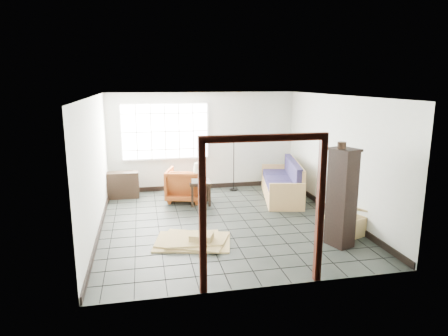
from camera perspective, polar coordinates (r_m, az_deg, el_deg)
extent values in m
plane|color=black|center=(8.42, -0.05, -7.72)|extent=(5.50, 5.50, 0.00)
cube|color=silver|center=(10.73, -3.03, 3.82)|extent=(5.00, 0.02, 2.60)
cube|color=silver|center=(5.48, 5.81, -4.59)|extent=(5.00, 0.02, 2.60)
cube|color=silver|center=(7.96, -17.97, 0.21)|extent=(0.02, 5.50, 2.60)
cube|color=silver|center=(8.91, 15.91, 1.59)|extent=(0.02, 5.50, 2.60)
cube|color=white|center=(7.91, -0.05, 10.25)|extent=(5.00, 5.50, 0.02)
cube|color=black|center=(10.97, -2.94, -2.62)|extent=(4.95, 0.03, 0.12)
cube|color=black|center=(8.29, -17.26, -8.19)|extent=(0.03, 5.45, 0.12)
cube|color=black|center=(9.20, 15.34, -6.02)|extent=(0.03, 5.45, 0.12)
cube|color=silver|center=(10.55, -8.42, 5.20)|extent=(2.32, 0.06, 1.52)
cube|color=white|center=(10.51, -8.40, 5.17)|extent=(2.20, 0.02, 1.40)
cube|color=#3D160D|center=(5.42, -3.08, -7.51)|extent=(0.10, 0.08, 2.10)
cube|color=#3D160D|center=(5.90, 13.55, -6.17)|extent=(0.10, 0.08, 2.10)
cube|color=#3D160D|center=(5.34, 5.85, 4.32)|extent=(1.80, 0.08, 0.10)
cube|color=tan|center=(10.13, 8.17, -3.27)|extent=(1.24, 2.16, 0.37)
cube|color=tan|center=(9.10, 9.02, -4.18)|extent=(0.81, 0.24, 0.65)
cube|color=tan|center=(11.10, 7.52, -1.11)|extent=(0.81, 0.24, 0.65)
cube|color=tan|center=(10.09, 10.30, -1.21)|extent=(0.52, 2.00, 0.71)
cube|color=#1E1C46|center=(9.42, 8.61, -2.82)|extent=(0.86, 0.79, 0.16)
cube|color=#1E1C46|center=(9.41, 10.43, -1.38)|extent=(0.28, 0.67, 0.53)
cube|color=#1E1C46|center=(10.06, 8.10, -1.82)|extent=(0.86, 0.79, 0.16)
cube|color=#1E1C46|center=(10.05, 9.81, -0.47)|extent=(0.28, 0.67, 0.53)
cube|color=#1E1C46|center=(10.71, 7.66, -0.95)|extent=(0.86, 0.79, 0.16)
cube|color=#1E1C46|center=(10.70, 9.26, 0.32)|extent=(0.28, 0.67, 0.53)
imported|color=maroon|center=(9.82, -5.54, -2.14)|extent=(1.06, 1.02, 0.89)
cube|color=black|center=(9.47, -3.45, -2.09)|extent=(0.53, 0.53, 0.06)
cube|color=black|center=(9.33, -4.56, -4.09)|extent=(0.05, 0.05, 0.51)
cube|color=black|center=(9.37, -2.06, -3.99)|extent=(0.05, 0.05, 0.51)
cube|color=black|center=(9.72, -4.75, -3.42)|extent=(0.05, 0.05, 0.51)
cube|color=black|center=(9.76, -2.36, -3.32)|extent=(0.05, 0.05, 0.51)
cylinder|color=black|center=(9.46, -3.61, -1.44)|extent=(0.12, 0.12, 0.15)
cylinder|color=black|center=(9.43, -3.63, -0.67)|extent=(0.03, 0.03, 0.11)
cone|color=beige|center=(9.40, -3.64, 0.04)|extent=(0.30, 0.30, 0.22)
cube|color=silver|center=(9.37, -3.79, -1.74)|extent=(0.30, 0.25, 0.10)
cylinder|color=black|center=(9.37, -4.66, -1.76)|extent=(0.03, 0.06, 0.06)
cylinder|color=black|center=(10.81, 1.39, -3.09)|extent=(0.30, 0.30, 0.03)
cylinder|color=black|center=(10.65, 1.41, 0.46)|extent=(0.03, 0.03, 1.36)
cylinder|color=black|center=(10.55, 2.02, 4.28)|extent=(0.22, 0.11, 0.12)
sphere|color=black|center=(10.59, 2.61, 3.97)|extent=(0.16, 0.16, 0.12)
cube|color=black|center=(10.34, -14.41, -2.38)|extent=(0.85, 0.33, 0.66)
cube|color=black|center=(10.34, -14.42, -2.32)|extent=(0.80, 0.29, 0.03)
cube|color=black|center=(7.32, 16.45, -4.20)|extent=(0.45, 0.52, 1.74)
cube|color=black|center=(7.13, 16.88, 2.53)|extent=(0.51, 0.58, 0.04)
cylinder|color=black|center=(7.07, 16.47, 3.13)|extent=(0.17, 0.17, 0.11)
cube|color=#9B844B|center=(8.08, 17.09, -9.11)|extent=(0.67, 0.61, 0.02)
cube|color=black|center=(7.82, 15.84, -8.38)|extent=(0.18, 0.42, 0.37)
cube|color=#9B844B|center=(8.22, 18.43, -7.52)|extent=(0.18, 0.42, 0.37)
cube|color=#9B844B|center=(7.88, 18.39, -8.36)|extent=(0.52, 0.22, 0.37)
cube|color=#9B844B|center=(8.15, 15.99, -7.53)|extent=(0.52, 0.22, 0.37)
cube|color=#9B844B|center=(7.68, 15.56, -6.73)|extent=(0.35, 0.49, 0.15)
cube|color=#9B844B|center=(8.19, 18.89, -5.74)|extent=(0.35, 0.49, 0.15)
cube|color=#9B844B|center=(7.43, -4.50, -10.46)|extent=(1.53, 1.23, 0.03)
cube|color=#9B844B|center=(7.42, -4.50, -10.26)|extent=(1.44, 1.28, 0.03)
cube|color=#9B844B|center=(7.41, -4.50, -10.06)|extent=(1.06, 0.80, 0.03)
cube|color=#9B844B|center=(7.31, -3.25, -9.77)|extent=(0.48, 0.44, 0.11)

